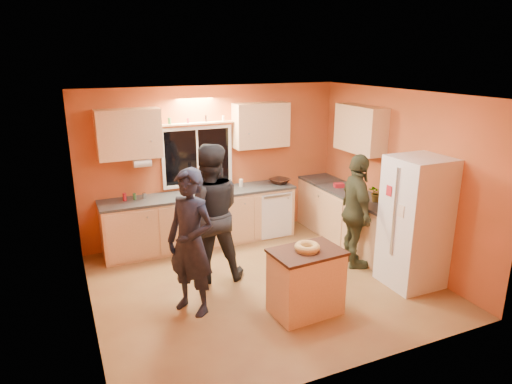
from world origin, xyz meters
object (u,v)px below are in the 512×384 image
island (306,281)px  person_left (191,243)px  refrigerator (415,222)px  person_right (356,212)px  person_center (209,213)px

island → person_left: person_left is taller
refrigerator → island: 1.79m
refrigerator → person_right: bearing=116.4°
person_left → person_center: 0.90m
person_left → person_right: person_left is taller
person_center → person_right: bearing=178.8°
refrigerator → person_left: (-2.98, 0.54, 0.01)m
refrigerator → island: (-1.72, -0.07, -0.48)m
island → person_left: (-1.26, 0.61, 0.49)m
refrigerator → person_center: 2.80m
refrigerator → person_left: size_ratio=0.99×
refrigerator → person_center: (-2.49, 1.29, 0.07)m
person_center → refrigerator: bearing=164.9°
island → person_center: size_ratio=0.46×
person_center → person_right: person_center is taller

